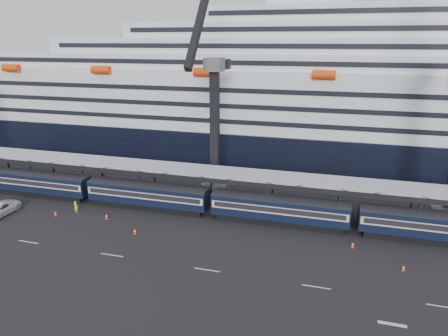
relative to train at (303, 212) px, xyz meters
The scene contains 12 objects.
ground 11.25m from the train, 65.06° to the right, with size 260.00×260.00×0.00m, color black.
lane_markings 20.02m from the train, 49.95° to the right, with size 111.00×4.27×0.02m.
train is the anchor object (origin of this frame).
canopy 6.85m from the train, 40.71° to the left, with size 130.00×6.25×5.53m.
cruise_ship 37.56m from the train, 84.34° to the left, with size 214.09×28.84×34.00m.
crane_dark_near 20.10m from the train, 150.76° to the left, with size 4.50×17.75×35.08m.
worker 33.26m from the train, behind, with size 0.68×0.45×1.87m, color yellow.
traffic_cone_a 27.96m from the train, 169.36° to the right, with size 0.41×0.41×0.82m.
traffic_cone_b 35.85m from the train, behind, with size 0.37×0.37×0.75m.
traffic_cone_c 22.90m from the train, 158.69° to the right, with size 0.41×0.41×0.82m.
traffic_cone_d 14.53m from the train, 34.68° to the right, with size 0.35×0.35×0.71m.
traffic_cone_e 8.00m from the train, 33.04° to the right, with size 0.39×0.39×0.78m.
Camera 1 is at (-1.60, -41.11, 24.63)m, focal length 32.00 mm.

